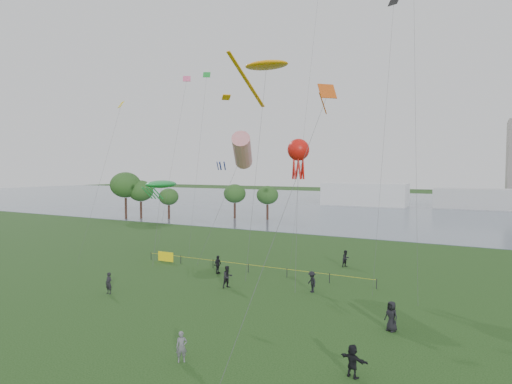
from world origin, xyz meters
The scene contains 20 objects.
ground_plane centered at (0.00, 0.00, 0.00)m, with size 400.00×400.00×0.00m, color #153310.
lake centered at (0.00, 100.00, 0.02)m, with size 400.00×120.00×0.08m, color slate.
pavilion_left centered at (-12.00, 95.00, 3.00)m, with size 22.00×8.00×6.00m, color silver.
pavilion_right centered at (14.00, 98.00, 2.50)m, with size 18.00×7.00×5.00m, color silver.
trees centered at (-38.07, 46.10, 5.64)m, with size 30.28×16.66×9.19m.
fence centered at (-9.77, 15.33, 0.55)m, with size 24.07×0.07×1.05m.
kite_flyer centered at (2.45, -2.74, 0.78)m, with size 0.57×0.37×1.56m, color slate.
spectator_a centered at (-2.63, 9.95, 0.91)m, with size 0.88×0.69×1.82m, color black.
spectator_b centered at (3.99, 11.98, 0.84)m, with size 1.09×0.63×1.68m, color black.
spectator_c centered at (-5.97, 13.60, 0.86)m, with size 1.01×0.42×1.72m, color black.
spectator_d centered at (11.12, 6.54, 0.91)m, with size 0.89×0.58×1.82m, color black.
spectator_e centered at (10.58, -0.26, 0.78)m, with size 1.45×0.46×1.56m, color black.
spectator_f centered at (-9.99, 4.11, 0.85)m, with size 0.62×0.40×1.69m, color black.
spectator_g centered at (3.89, 21.92, 0.84)m, with size 0.82×0.64×1.69m, color black.
kite_stingray centered at (-4.53, 20.75, 20.60)m, with size 4.84×10.04×21.07m.
kite_windsock centered at (-6.39, 19.01, 11.73)m, with size 5.37×5.93×13.68m.
kite_creature centered at (-18.52, 20.47, 7.96)m, with size 6.56×10.00×8.45m.
kite_octopus centered at (-0.23, 19.32, 11.62)m, with size 4.20×9.23×12.79m.
kite_delta centered at (5.78, 9.04, 14.37)m, with size 1.37×15.52×15.97m.
small_kites centered at (-2.19, 19.77, 23.76)m, with size 39.48×16.32×14.74m.
Camera 1 is at (15.74, -19.77, 9.82)m, focal length 30.00 mm.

